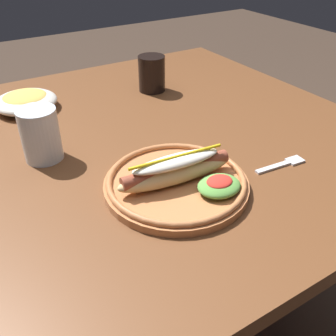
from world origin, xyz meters
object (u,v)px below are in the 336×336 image
side_bowl (26,101)px  hot_dog_plate (178,180)px  fork (283,164)px  water_cup (40,135)px  soda_cup (152,74)px

side_bowl → hot_dog_plate: bearing=-73.6°
hot_dog_plate → side_bowl: 0.55m
side_bowl → fork: bearing=-55.7°
fork → side_bowl: size_ratio=0.73×
water_cup → soda_cup: bearing=28.9°
fork → side_bowl: side_bowl is taller
fork → soda_cup: soda_cup is taller
fork → soda_cup: size_ratio=1.16×
fork → soda_cup: bearing=98.2°
hot_dog_plate → soda_cup: (0.21, 0.47, 0.03)m
soda_cup → side_bowl: bearing=170.4°
hot_dog_plate → fork: 0.24m
water_cup → side_bowl: water_cup is taller
soda_cup → side_bowl: soda_cup is taller
soda_cup → water_cup: 0.45m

